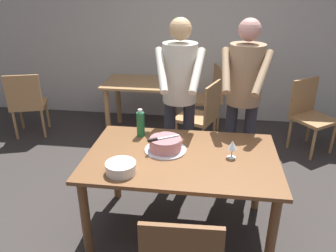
{
  "coord_description": "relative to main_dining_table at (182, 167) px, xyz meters",
  "views": [
    {
      "loc": [
        0.2,
        -2.29,
        2.03
      ],
      "look_at": [
        -0.14,
        0.21,
        0.9
      ],
      "focal_mm": 35.51,
      "sensor_mm": 36.0,
      "label": 1
    }
  ],
  "objects": [
    {
      "name": "background_chair_3",
      "position": [
        0.17,
        2.29,
        -0.15
      ],
      "size": [
        0.54,
        0.54,
        0.9
      ],
      "color": "tan",
      "rests_on": "ground_plane"
    },
    {
      "name": "background_table",
      "position": [
        -0.74,
        1.98,
        -0.07
      ],
      "size": [
        1.0,
        0.7,
        0.74
      ],
      "color": "tan",
      "rests_on": "ground_plane"
    },
    {
      "name": "wine_glass_near",
      "position": [
        0.39,
        0.02,
        0.21
      ],
      "size": [
        0.08,
        0.08,
        0.14
      ],
      "color": "silver",
      "rests_on": "main_dining_table"
    },
    {
      "name": "back_wall",
      "position": [
        0.0,
        2.68,
        0.71
      ],
      "size": [
        10.0,
        0.12,
        2.7
      ],
      "primitive_type": "cube",
      "color": "beige",
      "rests_on": "ground_plane"
    },
    {
      "name": "background_chair_0",
      "position": [
        1.44,
        1.76,
        -0.15
      ],
      "size": [
        0.62,
        0.62,
        0.9
      ],
      "color": "tan",
      "rests_on": "ground_plane"
    },
    {
      "name": "cake_on_platter",
      "position": [
        -0.14,
        0.06,
        0.16
      ],
      "size": [
        0.34,
        0.34,
        0.11
      ],
      "color": "silver",
      "rests_on": "main_dining_table"
    },
    {
      "name": "background_chair_1",
      "position": [
        -2.26,
        1.65,
        -0.15
      ],
      "size": [
        0.55,
        0.55,
        0.9
      ],
      "color": "tan",
      "rests_on": "ground_plane"
    },
    {
      "name": "person_cutting_cake",
      "position": [
        -0.09,
        0.69,
        0.43
      ],
      "size": [
        0.47,
        0.56,
        1.72
      ],
      "color": "#2D2D38",
      "rests_on": "ground_plane"
    },
    {
      "name": "ground_plane",
      "position": [
        0.0,
        0.0,
        -0.64
      ],
      "size": [
        14.0,
        14.0,
        0.0
      ],
      "primitive_type": "plane",
      "color": "#383330"
    },
    {
      "name": "main_dining_table",
      "position": [
        0.0,
        0.0,
        0.0
      ],
      "size": [
        1.5,
        0.96,
        0.75
      ],
      "color": "brown",
      "rests_on": "ground_plane"
    },
    {
      "name": "cake_knife",
      "position": [
        -0.2,
        0.03,
        0.22
      ],
      "size": [
        0.24,
        0.16,
        0.02
      ],
      "color": "silver",
      "rests_on": "cake_on_platter"
    },
    {
      "name": "person_standing_beside",
      "position": [
        0.5,
        0.72,
        0.43
      ],
      "size": [
        0.46,
        0.57,
        1.72
      ],
      "color": "#2D2D38",
      "rests_on": "ground_plane"
    },
    {
      "name": "plate_stack",
      "position": [
        -0.41,
        -0.31,
        0.15
      ],
      "size": [
        0.22,
        0.22,
        0.08
      ],
      "color": "white",
      "rests_on": "main_dining_table"
    },
    {
      "name": "water_bottle",
      "position": [
        -0.39,
        0.31,
        0.22
      ],
      "size": [
        0.07,
        0.07,
        0.25
      ],
      "color": "#1E6B38",
      "rests_on": "main_dining_table"
    },
    {
      "name": "background_chair_2",
      "position": [
        0.1,
        1.53,
        -0.15
      ],
      "size": [
        0.57,
        0.57,
        0.9
      ],
      "color": "tan",
      "rests_on": "ground_plane"
    }
  ]
}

